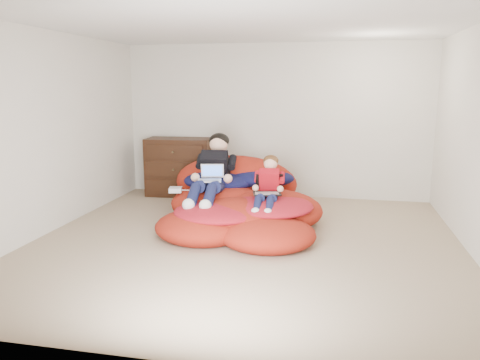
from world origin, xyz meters
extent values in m
cube|color=tan|center=(0.00, 0.00, -0.12)|extent=(5.10, 5.10, 0.25)
cube|color=beige|center=(0.00, 2.51, 1.25)|extent=(5.10, 0.02, 2.50)
cube|color=beige|center=(0.00, -2.51, 1.25)|extent=(5.10, 0.02, 2.50)
cube|color=beige|center=(-2.51, 0.00, 1.25)|extent=(0.02, 5.10, 2.50)
cube|color=silver|center=(0.00, 0.00, 2.51)|extent=(5.10, 5.10, 0.02)
cube|color=#311B0D|center=(-1.57, 2.22, 0.48)|extent=(1.11, 0.61, 0.96)
cube|color=#311B0D|center=(-1.57, 1.94, 0.19)|extent=(0.96, 0.09, 0.23)
cylinder|color=#4C3F26|center=(-1.57, 1.92, 0.19)|extent=(0.03, 0.06, 0.03)
cube|color=#311B0D|center=(-1.57, 1.94, 0.48)|extent=(0.96, 0.09, 0.23)
cylinder|color=#4C3F26|center=(-1.57, 1.92, 0.48)|extent=(0.03, 0.06, 0.03)
cube|color=#311B0D|center=(-1.57, 1.94, 0.77)|extent=(0.96, 0.09, 0.23)
cylinder|color=#4C3F26|center=(-1.57, 1.92, 0.77)|extent=(0.03, 0.06, 0.03)
ellipsoid|color=#AC2313|center=(-0.53, 0.95, 0.22)|extent=(1.41, 1.26, 0.51)
ellipsoid|color=#AC2313|center=(0.18, 0.80, 0.20)|extent=(1.40, 1.36, 0.51)
ellipsoid|color=#AC2313|center=(-0.13, 0.38, 0.18)|extent=(1.54, 1.23, 0.49)
ellipsoid|color=#AC2313|center=(-0.53, 0.07, 0.14)|extent=(1.19, 1.09, 0.40)
ellipsoid|color=#AC2313|center=(0.26, -0.01, 0.13)|extent=(1.16, 1.05, 0.38)
ellipsoid|color=#AC2313|center=(-0.45, 1.52, 0.40)|extent=(1.84, 0.81, 0.81)
ellipsoid|color=#121441|center=(-0.62, 1.21, 0.48)|extent=(1.04, 0.85, 0.26)
ellipsoid|color=#121441|center=(-0.07, 1.36, 0.52)|extent=(1.03, 0.72, 0.25)
ellipsoid|color=red|center=(0.22, 0.48, 0.34)|extent=(1.09, 1.09, 0.20)
ellipsoid|color=red|center=(-0.38, 0.20, 0.30)|extent=(1.11, 1.00, 0.20)
ellipsoid|color=beige|center=(-0.68, 1.72, 0.62)|extent=(0.44, 0.28, 0.28)
cube|color=black|center=(-0.61, 1.00, 0.70)|extent=(0.40, 0.50, 0.54)
sphere|color=#E4AA8C|center=(-0.61, 1.16, 1.02)|extent=(0.26, 0.26, 0.26)
ellipsoid|color=black|center=(-0.61, 1.19, 1.06)|extent=(0.29, 0.27, 0.22)
cylinder|color=#12173A|center=(-0.72, 0.64, 0.51)|extent=(0.20, 0.43, 0.23)
cylinder|color=#12173A|center=(-0.72, 0.27, 0.48)|extent=(0.17, 0.41, 0.27)
sphere|color=white|center=(-0.72, 0.07, 0.41)|extent=(0.15, 0.15, 0.15)
cylinder|color=#12173A|center=(-0.50, 0.64, 0.51)|extent=(0.20, 0.43, 0.23)
cylinder|color=#12173A|center=(-0.50, 0.27, 0.48)|extent=(0.17, 0.41, 0.27)
sphere|color=white|center=(-0.50, 0.07, 0.41)|extent=(0.15, 0.15, 0.15)
cube|color=red|center=(0.19, 0.67, 0.59)|extent=(0.27, 0.30, 0.40)
sphere|color=#E4AA8C|center=(0.19, 0.76, 0.83)|extent=(0.18, 0.18, 0.18)
ellipsoid|color=#4B2C14|center=(0.19, 0.78, 0.87)|extent=(0.20, 0.19, 0.15)
cylinder|color=#12173A|center=(0.11, 0.46, 0.44)|extent=(0.14, 0.30, 0.16)
cylinder|color=#12173A|center=(0.11, 0.20, 0.42)|extent=(0.12, 0.29, 0.19)
sphere|color=white|center=(0.11, 0.05, 0.37)|extent=(0.11, 0.11, 0.11)
cylinder|color=#12173A|center=(0.26, 0.46, 0.44)|extent=(0.14, 0.30, 0.16)
cylinder|color=#12173A|center=(0.26, 0.20, 0.42)|extent=(0.12, 0.29, 0.19)
sphere|color=white|center=(0.26, 0.05, 0.37)|extent=(0.11, 0.11, 0.11)
cube|color=white|center=(-0.61, 0.66, 0.59)|extent=(0.34, 0.27, 0.01)
cube|color=gray|center=(-0.61, 0.65, 0.60)|extent=(0.28, 0.17, 0.00)
cube|color=white|center=(-0.61, 0.81, 0.70)|extent=(0.32, 0.16, 0.20)
cube|color=#4170DE|center=(-0.61, 0.80, 0.70)|extent=(0.28, 0.13, 0.16)
cube|color=black|center=(0.19, 0.47, 0.50)|extent=(0.39, 0.31, 0.01)
cube|color=gray|center=(0.19, 0.46, 0.51)|extent=(0.32, 0.20, 0.00)
cube|color=black|center=(0.19, 0.64, 0.61)|extent=(0.36, 0.20, 0.22)
cube|color=teal|center=(0.19, 0.64, 0.62)|extent=(0.32, 0.16, 0.18)
cube|color=white|center=(-1.13, 0.78, 0.42)|extent=(0.20, 0.20, 0.06)
camera|label=1|loc=(1.01, -5.18, 1.82)|focal=35.00mm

